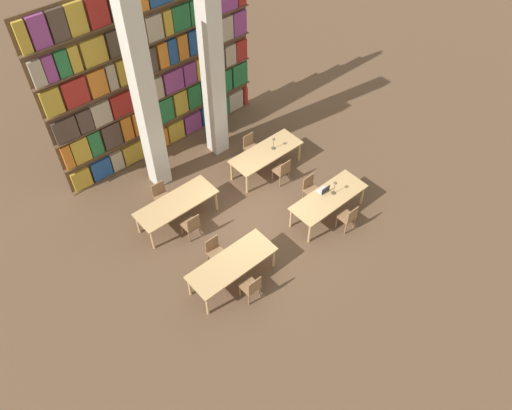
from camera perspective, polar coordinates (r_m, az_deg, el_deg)
ground_plane at (r=14.29m, az=-0.34°, el=-1.54°), size 40.00×40.00×0.00m
bookshelf_bank at (r=15.25m, az=-11.35°, el=14.72°), size 6.88×0.35×5.50m
pillar_left at (r=13.72m, az=-12.60°, el=11.73°), size 0.50×0.50×6.00m
pillar_center at (r=14.67m, az=-5.02°, el=15.34°), size 0.50×0.50×6.00m
reading_table_0 at (r=12.48m, az=-2.75°, el=-6.78°), size 2.32×0.88×0.76m
chair_0 at (r=12.33m, az=-0.51°, el=-9.36°), size 0.42×0.40×0.89m
chair_1 at (r=13.00m, az=-4.70°, el=-5.27°), size 0.42×0.40×0.89m
reading_table_1 at (r=14.02m, az=8.30°, el=0.74°), size 2.32×0.88×0.76m
chair_2 at (r=13.91m, az=10.51°, el=-1.38°), size 0.42×0.40×0.89m
chair_3 at (r=14.50m, az=6.27°, el=1.89°), size 0.42×0.40×0.89m
desk_lamp_0 at (r=13.86m, az=8.99°, el=2.24°), size 0.14×0.14×0.47m
laptop at (r=14.07m, az=7.73°, el=1.69°), size 0.32×0.22×0.21m
reading_table_2 at (r=13.90m, az=-9.07°, el=0.07°), size 2.32×0.88×0.76m
chair_4 at (r=13.61m, az=-7.39°, el=-2.28°), size 0.42×0.40×0.89m
chair_5 at (r=14.48m, az=-10.75°, el=1.08°), size 0.42×0.40×0.89m
reading_table_3 at (r=15.22m, az=1.18°, el=5.92°), size 2.32×0.88×0.76m
chair_6 at (r=14.97m, az=3.03°, el=3.95°), size 0.42×0.40×0.89m
chair_7 at (r=15.75m, az=-0.60°, el=6.73°), size 0.42×0.40×0.89m
desk_lamp_1 at (r=15.09m, az=2.02°, el=7.31°), size 0.14×0.14×0.43m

